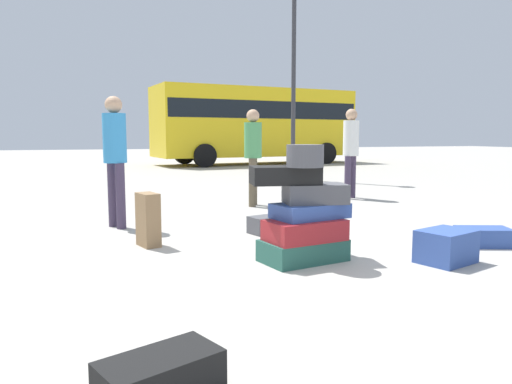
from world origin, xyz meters
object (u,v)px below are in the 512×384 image
suitcase_tower (304,213)px  suitcase_navy_foreground_near (483,237)px  person_tourist_with_camera (253,149)px  person_bearded_onlooker (115,150)px  parked_bus (256,121)px  lamp_post (294,29)px  suitcase_brown_foreground_far (148,220)px  suitcase_charcoal_left_side (274,224)px  suitcase_navy_white_trunk (446,246)px  suitcase_black_behind_tower (160,377)px  person_passerby_in_red (351,145)px

suitcase_tower → suitcase_navy_foreground_near: suitcase_tower is taller
person_tourist_with_camera → person_bearded_onlooker: bearing=-35.1°
parked_bus → lamp_post: bearing=-108.3°
person_bearded_onlooker → lamp_post: bearing=114.0°
suitcase_brown_foreground_far → parked_bus: parked_bus is taller
suitcase_charcoal_left_side → suitcase_navy_white_trunk: bearing=-77.4°
suitcase_charcoal_left_side → parked_bus: bearing=56.5°
suitcase_black_behind_tower → lamp_post: bearing=42.2°
suitcase_tower → suitcase_black_behind_tower: bearing=-129.4°
person_bearded_onlooker → person_passerby_in_red: same height
suitcase_navy_foreground_near → person_passerby_in_red: person_passerby_in_red is taller
suitcase_navy_foreground_near → lamp_post: bearing=102.0°
suitcase_black_behind_tower → person_bearded_onlooker: person_bearded_onlooker is taller
suitcase_navy_foreground_near → person_passerby_in_red: (0.71, 4.07, 0.92)m
suitcase_black_behind_tower → lamp_post: size_ratio=0.09×
suitcase_navy_foreground_near → person_bearded_onlooker: (-3.74, 2.46, 0.93)m
suitcase_charcoal_left_side → suitcase_black_behind_tower: suitcase_charcoal_left_side is taller
lamp_post → person_passerby_in_red: bearing=-98.3°
parked_bus → suitcase_black_behind_tower: bearing=-117.5°
suitcase_navy_foreground_near → person_passerby_in_red: 4.23m
suitcase_navy_white_trunk → suitcase_charcoal_left_side: suitcase_navy_white_trunk is taller
person_tourist_with_camera → lamp_post: bearing=174.7°
suitcase_navy_foreground_near → suitcase_black_behind_tower: bearing=-131.9°
suitcase_tower → person_tourist_with_camera: size_ratio=0.68×
person_passerby_in_red → person_bearded_onlooker: bearing=-13.4°
suitcase_navy_foreground_near → parked_bus: 15.82m
suitcase_navy_white_trunk → suitcase_black_behind_tower: bearing=-170.2°
suitcase_navy_white_trunk → person_bearded_onlooker: bearing=117.1°
person_bearded_onlooker → person_passerby_in_red: 4.73m
suitcase_brown_foreground_far → person_tourist_with_camera: size_ratio=0.36×
suitcase_tower → lamp_post: (3.44, 8.06, 3.58)m
suitcase_navy_foreground_near → parked_bus: (2.79, 15.48, 1.73)m
suitcase_brown_foreground_far → lamp_post: lamp_post is taller
suitcase_navy_white_trunk → suitcase_charcoal_left_side: (-1.01, 1.92, -0.05)m
person_bearded_onlooker → parked_bus: parked_bus is taller
suitcase_navy_white_trunk → suitcase_brown_foreground_far: (-2.60, 1.66, 0.14)m
suitcase_charcoal_left_side → person_tourist_with_camera: size_ratio=0.39×
suitcase_navy_white_trunk → suitcase_navy_foreground_near: suitcase_navy_white_trunk is taller
suitcase_black_behind_tower → parked_bus: parked_bus is taller
person_tourist_with_camera → lamp_post: (2.70, 4.42, 3.06)m
person_tourist_with_camera → suitcase_charcoal_left_side: bearing=13.7°
person_tourist_with_camera → person_passerby_in_red: 2.13m
person_bearded_onlooker → lamp_post: 8.19m
suitcase_brown_foreground_far → person_bearded_onlooker: 1.46m
parked_bus → suitcase_tower: bearing=-114.5°
suitcase_navy_foreground_near → person_tourist_with_camera: 4.10m
parked_bus → suitcase_brown_foreground_far: bearing=-120.5°
person_tourist_with_camera → person_passerby_in_red: (2.10, 0.32, 0.03)m
suitcase_charcoal_left_side → suitcase_brown_foreground_far: size_ratio=1.11×
suitcase_charcoal_left_side → parked_bus: (4.68, 14.00, 1.73)m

